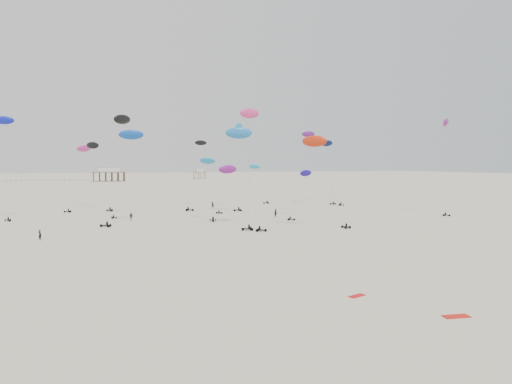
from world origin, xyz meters
name	(u,v)px	position (x,y,z in m)	size (l,w,h in m)	color
ground_plane	(160,194)	(0.00, 200.00, 0.00)	(900.00, 900.00, 0.00)	beige
pavilion_main	(109,175)	(-10.00, 350.00, 4.22)	(21.00, 13.00, 9.80)	brown
pavilion_small	(199,174)	(60.00, 380.00, 3.49)	(9.00, 7.00, 8.00)	brown
pier_fence	(25,181)	(-62.00, 350.00, 0.77)	(80.20, 0.20, 1.50)	black
rig_0	(5,141)	(-46.47, 121.24, 17.40)	(4.63, 7.43, 22.99)	black
rig_1	(239,148)	(9.88, 128.71, 16.49)	(6.55, 12.64, 24.18)	black
rig_2	(209,182)	(-4.81, 104.23, 8.48)	(3.92, 6.77, 13.93)	black
rig_3	(446,134)	(53.88, 99.04, 19.61)	(7.78, 9.74, 23.79)	black
rig_4	(98,163)	(-26.41, 137.89, 12.37)	(6.97, 10.23, 18.42)	black
rig_5	(227,174)	(4.42, 121.73, 9.79)	(7.27, 7.20, 12.41)	black
rig_6	(196,170)	(-0.63, 134.60, 10.59)	(9.99, 17.09, 23.26)	black
rig_7	(320,157)	(11.49, 84.01, 13.71)	(8.92, 5.46, 17.81)	black
rig_8	(257,175)	(22.61, 148.52, 8.67)	(4.00, 12.29, 13.65)	black
rig_9	(126,153)	(-22.34, 104.01, 14.60)	(9.50, 7.48, 19.57)	black
rig_10	(302,163)	(15.21, 99.65, 12.40)	(7.76, 3.81, 19.71)	black
rig_11	(249,148)	(-1.30, 88.31, 15.41)	(4.88, 5.33, 22.96)	black
rig_12	(82,157)	(-30.28, 145.98, 14.15)	(7.93, 18.02, 21.58)	black
rig_13	(242,147)	(-1.38, 92.17, 15.61)	(5.58, 12.50, 20.35)	black
rig_14	(121,129)	(-21.89, 118.99, 20.34)	(6.10, 7.75, 23.90)	black
rig_15	(314,180)	(36.99, 137.30, 7.22)	(8.39, 16.26, 16.22)	black
rig_16	(328,153)	(42.20, 138.11, 15.56)	(5.77, 10.52, 20.20)	black
spectator_0	(40,240)	(-37.81, 86.88, 0.00)	(0.72, 0.49, 1.98)	black
spectator_1	(276,217)	(11.35, 105.55, 0.00)	(1.07, 0.62, 2.19)	black
spectator_2	(131,220)	(-20.90, 110.18, 0.00)	(1.18, 0.63, 1.99)	black
spectator_3	(213,208)	(3.29, 131.70, 0.00)	(0.81, 0.56, 2.23)	black
grounded_kite_a	(456,317)	(-3.39, 31.26, 0.00)	(2.20, 0.90, 0.08)	red
grounded_kite_b	(357,296)	(-7.65, 39.51, 0.00)	(1.80, 0.70, 0.07)	red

